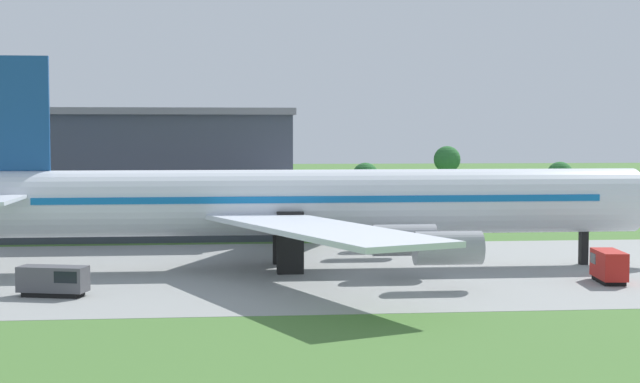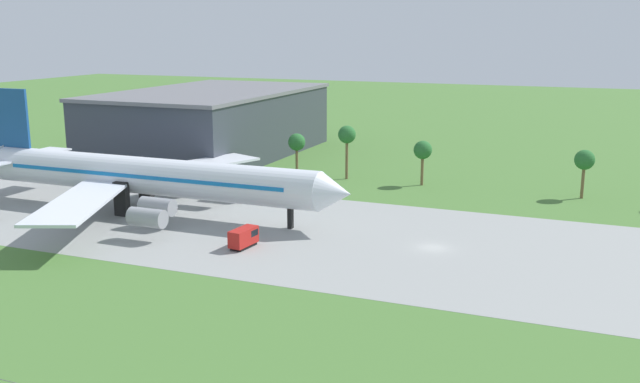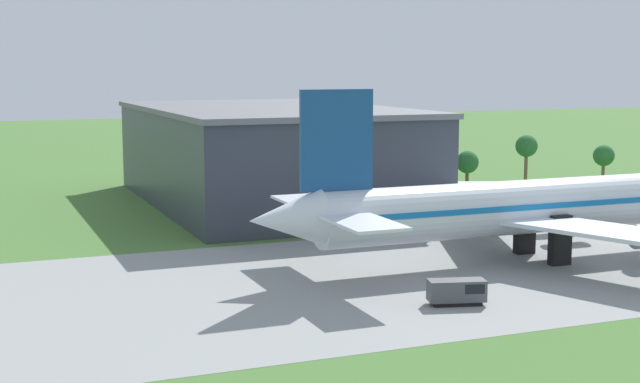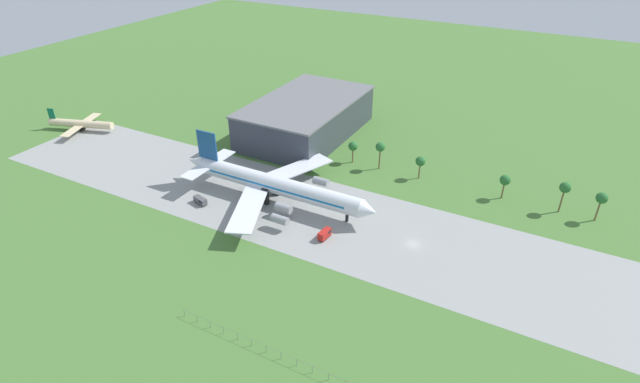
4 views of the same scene
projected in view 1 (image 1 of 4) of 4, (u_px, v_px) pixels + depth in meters
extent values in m
cylinder|color=silver|center=(320.00, 202.00, 91.98)|extent=(61.16, 6.13, 6.13)
cube|color=#146BB7|center=(320.00, 197.00, 91.96)|extent=(51.99, 6.25, 0.61)
cube|color=navy|center=(4.00, 113.00, 88.57)|extent=(7.96, 0.50, 10.41)
cube|color=silver|center=(2.00, 194.00, 88.99)|extent=(5.51, 24.51, 0.30)
cube|color=silver|center=(317.00, 229.00, 77.59)|extent=(18.16, 29.65, 0.44)
cube|color=silver|center=(291.00, 203.00, 106.16)|extent=(18.16, 29.65, 0.44)
cylinder|color=gray|center=(404.00, 240.00, 85.53)|extent=(5.51, 2.76, 2.76)
cylinder|color=gray|center=(448.00, 248.00, 79.70)|extent=(5.51, 2.76, 2.76)
cylinder|color=gray|center=(377.00, 224.00, 100.13)|extent=(5.51, 2.76, 2.76)
cylinder|color=gray|center=(391.00, 219.00, 106.46)|extent=(5.51, 2.76, 2.76)
cube|color=black|center=(584.00, 236.00, 94.79)|extent=(0.70, 0.90, 5.65)
cube|color=black|center=(290.00, 243.00, 88.54)|extent=(2.40, 1.20, 5.65)
cube|color=black|center=(285.00, 235.00, 95.23)|extent=(2.40, 1.20, 5.65)
cube|color=black|center=(609.00, 280.00, 83.45)|extent=(2.24, 4.31, 0.40)
cube|color=#B21E19|center=(609.00, 264.00, 83.36)|extent=(2.51, 5.06, 2.36)
cube|color=black|center=(605.00, 258.00, 84.68)|extent=(2.21, 1.92, 0.90)
cube|color=black|center=(53.00, 294.00, 76.50)|extent=(4.84, 2.91, 0.40)
cube|color=#4C4C51|center=(53.00, 279.00, 76.43)|extent=(5.66, 3.31, 1.99)
cube|color=black|center=(71.00, 276.00, 76.17)|extent=(2.33, 2.45, 0.90)
cube|color=#333842|center=(154.00, 169.00, 142.22)|extent=(36.00, 60.00, 14.85)
cube|color=slate|center=(154.00, 115.00, 141.74)|extent=(36.72, 61.20, 0.80)
cylinder|color=brown|center=(365.00, 204.00, 130.90)|extent=(0.56, 0.56, 6.35)
sphere|color=#28662D|center=(365.00, 176.00, 130.67)|extent=(3.60, 3.60, 3.60)
cylinder|color=brown|center=(560.00, 203.00, 133.61)|extent=(0.56, 0.56, 6.40)
sphere|color=#28662D|center=(560.00, 175.00, 133.37)|extent=(3.60, 3.60, 3.60)
cylinder|color=brown|center=(447.00, 195.00, 131.95)|extent=(0.56, 0.56, 8.56)
sphere|color=#28662D|center=(447.00, 159.00, 131.66)|extent=(3.60, 3.60, 3.60)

